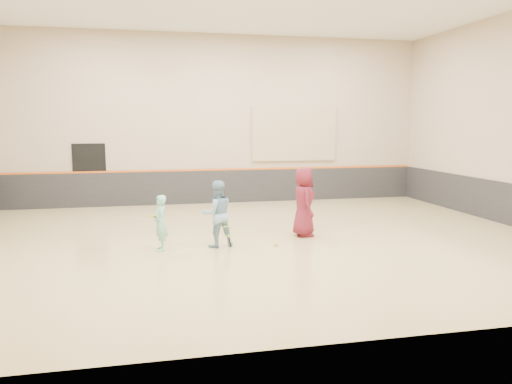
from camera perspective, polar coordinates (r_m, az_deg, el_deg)
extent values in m
cube|color=tan|center=(12.51, -0.26, -5.95)|extent=(15.00, 12.00, 0.20)
cube|color=tan|center=(18.07, -4.26, 8.21)|extent=(15.00, 0.02, 6.00)
cube|color=tan|center=(6.39, 11.10, 8.71)|extent=(15.00, 0.02, 6.00)
cube|color=#232326|center=(18.17, -4.16, 0.63)|extent=(14.90, 0.04, 1.20)
cube|color=#D85914|center=(18.10, -4.18, 2.57)|extent=(14.90, 0.03, 0.06)
cube|color=tan|center=(18.61, 4.41, 6.66)|extent=(3.20, 0.08, 2.00)
cube|color=black|center=(18.06, -18.47, 1.79)|extent=(1.10, 0.05, 2.20)
imported|color=#80DDC7|center=(11.58, -10.87, -3.49)|extent=(0.34, 0.49, 1.27)
imported|color=#81ABC8|center=(11.72, -4.47, -2.50)|extent=(0.85, 0.71, 1.57)
imported|color=maroon|center=(12.84, 5.47, -1.12)|extent=(0.61, 0.90, 1.78)
sphere|color=gold|center=(11.85, 2.27, -6.07)|extent=(0.07, 0.07, 0.07)
sphere|color=#CBD531|center=(12.69, 5.90, -0.31)|extent=(0.07, 0.07, 0.07)
sphere|color=#E1EE37|center=(14.35, -4.78, -3.62)|extent=(0.07, 0.07, 0.07)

